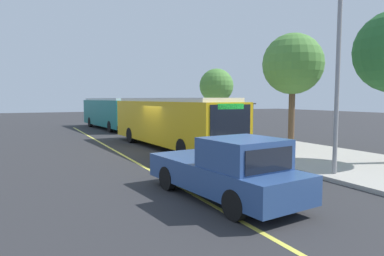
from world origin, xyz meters
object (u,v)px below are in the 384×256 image
(transit_bus_main, at_px, (171,121))
(transit_bus_second, at_px, (111,112))
(waiting_bench, at_px, (233,133))
(route_sign_post, at_px, (222,115))
(pickup_truck, at_px, (227,170))
(pedestrian_commuter, at_px, (233,129))

(transit_bus_main, distance_m, transit_bus_second, 14.49)
(waiting_bench, bearing_deg, transit_bus_main, -80.97)
(transit_bus_main, bearing_deg, route_sign_post, 62.65)
(pickup_truck, bearing_deg, pedestrian_commuter, 145.83)
(pickup_truck, distance_m, pedestrian_commuter, 10.55)
(transit_bus_main, relative_size, transit_bus_second, 1.07)
(waiting_bench, relative_size, route_sign_post, 0.57)
(pickup_truck, xyz_separation_m, waiting_bench, (-11.10, 7.49, -0.22))
(transit_bus_main, xyz_separation_m, transit_bus_second, (-14.49, -0.12, -0.00))
(pickup_truck, height_order, waiting_bench, pickup_truck)
(route_sign_post, bearing_deg, pedestrian_commuter, 72.82)
(transit_bus_second, bearing_deg, pedestrian_commuter, 12.13)
(transit_bus_second, relative_size, waiting_bench, 7.00)
(transit_bus_second, relative_size, pedestrian_commuter, 6.63)
(pedestrian_commuter, bearing_deg, pickup_truck, -34.17)
(transit_bus_second, distance_m, pedestrian_commuter, 16.45)
(transit_bus_main, height_order, route_sign_post, same)
(transit_bus_main, bearing_deg, transit_bus_second, -179.54)
(transit_bus_main, bearing_deg, pedestrian_commuter, 64.56)
(pedestrian_commuter, bearing_deg, transit_bus_second, -167.87)
(waiting_bench, xyz_separation_m, route_sign_post, (2.16, -2.23, 1.32))
(transit_bus_second, distance_m, route_sign_post, 16.12)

